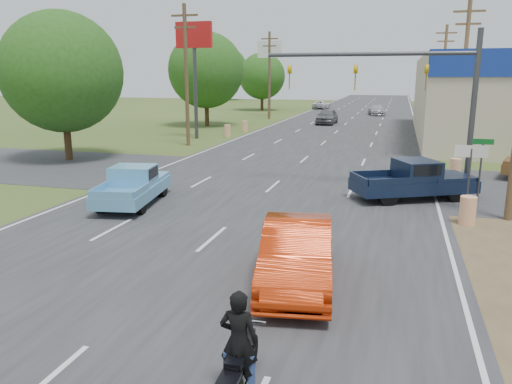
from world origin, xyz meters
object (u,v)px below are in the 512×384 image
(rider, at_px, (239,346))
(navy_pickup, at_px, (416,180))
(red_convertible, at_px, (297,254))
(blue_pickup, at_px, (134,185))
(distant_car_silver, at_px, (377,110))
(distant_car_white, at_px, (321,105))
(motorcycle, at_px, (238,371))
(distant_car_grey, at_px, (327,116))

(rider, height_order, navy_pickup, rider)
(red_convertible, xyz_separation_m, blue_pickup, (-7.91, 6.08, 0.00))
(distant_car_silver, height_order, distant_car_white, distant_car_silver)
(red_convertible, relative_size, motorcycle, 2.44)
(distant_car_grey, xyz_separation_m, distant_car_white, (-4.34, 24.51, -0.18))
(motorcycle, xyz_separation_m, blue_pickup, (-7.89, 10.72, 0.35))
(rider, xyz_separation_m, navy_pickup, (3.09, 14.64, -0.02))
(distant_car_silver, bearing_deg, blue_pickup, -108.02)
(motorcycle, distance_m, blue_pickup, 13.31)
(rider, bearing_deg, distant_car_white, -84.57)
(rider, relative_size, distant_car_silver, 0.37)
(navy_pickup, bearing_deg, blue_pickup, -97.42)
(navy_pickup, bearing_deg, motorcycle, -39.12)
(distant_car_silver, bearing_deg, red_convertible, -99.12)
(navy_pickup, distance_m, distant_car_white, 57.95)
(blue_pickup, relative_size, distant_car_white, 1.10)
(red_convertible, height_order, navy_pickup, navy_pickup)
(distant_car_grey, bearing_deg, red_convertible, -81.57)
(blue_pickup, xyz_separation_m, distant_car_silver, (7.22, 50.10, -0.12))
(blue_pickup, bearing_deg, distant_car_white, 81.71)
(red_convertible, height_order, rider, rider)
(motorcycle, distance_m, rider, 0.42)
(rider, bearing_deg, distant_car_silver, -91.55)
(red_convertible, distance_m, navy_pickup, 10.50)
(distant_car_silver, bearing_deg, distant_car_white, 120.50)
(navy_pickup, bearing_deg, red_convertible, -44.26)
(motorcycle, relative_size, distant_car_white, 0.44)
(blue_pickup, xyz_separation_m, distant_car_white, (-1.63, 60.52, -0.17))
(red_convertible, xyz_separation_m, rider, (-0.02, -4.60, 0.07))
(red_convertible, xyz_separation_m, distant_car_grey, (-5.20, 42.09, 0.02))
(navy_pickup, distance_m, distant_car_silver, 46.29)
(distant_car_silver, bearing_deg, motorcycle, -99.19)
(motorcycle, xyz_separation_m, distant_car_white, (-9.52, 71.24, 0.18))
(motorcycle, bearing_deg, blue_pickup, 124.17)
(motorcycle, height_order, distant_car_white, distant_car_white)
(red_convertible, bearing_deg, distant_car_white, 89.20)
(blue_pickup, relative_size, distant_car_grey, 1.05)
(distant_car_white, bearing_deg, distant_car_grey, 105.94)
(motorcycle, bearing_deg, distant_car_silver, 88.45)
(rider, bearing_deg, blue_pickup, -55.73)
(motorcycle, distance_m, distant_car_grey, 47.02)
(rider, relative_size, blue_pickup, 0.35)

